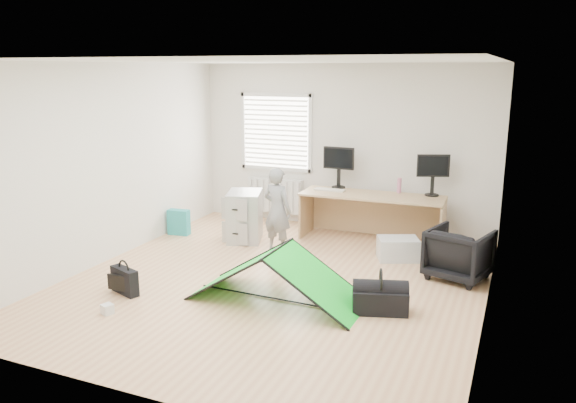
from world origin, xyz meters
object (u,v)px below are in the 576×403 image
at_px(office_chair, 459,254).
at_px(desk, 371,218).
at_px(thermos, 399,185).
at_px(storage_crate, 398,249).
at_px(person, 277,211).
at_px(monitor_left, 339,173).
at_px(laptop_bag, 125,281).
at_px(duffel_bag, 380,301).
at_px(filing_cabinet, 245,216).
at_px(monitor_right, 433,181).
at_px(kite, 277,275).

bearing_deg(office_chair, desk, -20.77).
distance_m(thermos, storage_crate, 1.22).
relative_size(thermos, person, 0.19).
xyz_separation_m(monitor_left, person, (-0.49, -1.33, -0.36)).
height_order(desk, laptop_bag, desk).
bearing_deg(person, office_chair, -169.01).
bearing_deg(desk, duffel_bag, -74.87).
distance_m(office_chair, duffel_bag, 1.55).
bearing_deg(desk, office_chair, -39.52).
xyz_separation_m(desk, office_chair, (1.43, -1.11, -0.04)).
bearing_deg(desk, thermos, 38.58).
bearing_deg(duffel_bag, thermos, 81.14).
height_order(laptop_bag, duffel_bag, laptop_bag).
relative_size(filing_cabinet, office_chair, 1.06).
bearing_deg(desk, laptop_bag, -126.22).
height_order(desk, person, person).
relative_size(filing_cabinet, laptop_bag, 1.83).
xyz_separation_m(monitor_left, monitor_right, (1.48, 0.00, -0.01)).
bearing_deg(storage_crate, desk, 129.89).
height_order(monitor_left, duffel_bag, monitor_left).
relative_size(desk, thermos, 9.26).
distance_m(monitor_right, duffel_bag, 2.91).
xyz_separation_m(filing_cabinet, thermos, (2.18, 0.99, 0.47)).
bearing_deg(thermos, storage_crate, -77.31).
xyz_separation_m(person, storage_crate, (1.69, 0.37, -0.47)).
bearing_deg(kite, duffel_bag, 8.65).
bearing_deg(monitor_left, thermos, 2.80).
distance_m(monitor_left, kite, 3.02).
xyz_separation_m(office_chair, duffel_bag, (-0.67, -1.39, -0.20)).
relative_size(filing_cabinet, storage_crate, 1.40).
distance_m(filing_cabinet, thermos, 2.44).
bearing_deg(desk, person, -138.82).
xyz_separation_m(filing_cabinet, laptop_bag, (-0.34, -2.47, -0.23)).
relative_size(storage_crate, laptop_bag, 1.31).
xyz_separation_m(filing_cabinet, duffel_bag, (2.59, -1.80, -0.25)).
distance_m(filing_cabinet, office_chair, 3.29).
height_order(filing_cabinet, person, person).
relative_size(thermos, laptop_bag, 0.56).
bearing_deg(office_chair, laptop_bag, 46.73).
bearing_deg(storage_crate, monitor_right, 73.89).
distance_m(thermos, laptop_bag, 4.33).
height_order(thermos, kite, thermos).
height_order(filing_cabinet, kite, filing_cabinet).
distance_m(monitor_right, person, 2.40).
bearing_deg(person, storage_crate, -155.29).
bearing_deg(monitor_right, kite, -135.07).
distance_m(filing_cabinet, monitor_left, 1.66).
xyz_separation_m(filing_cabinet, kite, (1.42, -1.95, -0.07)).
bearing_deg(person, duffel_bag, 154.75).
bearing_deg(storage_crate, person, -167.69).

